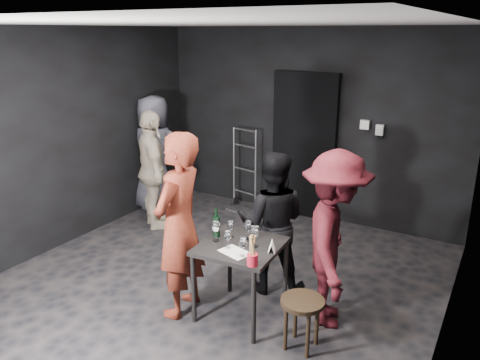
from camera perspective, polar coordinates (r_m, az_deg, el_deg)
The scene contains 26 objects.
floor at distance 5.17m, azimuth -3.63°, elevation -12.96°, with size 4.50×5.00×0.02m, color black.
ceiling at distance 4.45m, azimuth -4.35°, elevation 18.51°, with size 4.50×5.00×0.02m, color silver.
wall_back at distance 6.78m, azimuth 8.11°, elevation 6.64°, with size 4.50×0.04×2.70m, color black.
wall_left at distance 6.15m, azimuth -21.60°, elevation 4.42°, with size 0.04×5.00×2.70m, color black.
wall_right at distance 3.89m, azimuth 24.65°, elevation -3.29°, with size 0.04×5.00×2.70m, color black.
doorway at distance 6.79m, azimuth 7.80°, elevation 4.07°, with size 0.95×0.10×2.10m, color black.
wallbox_upper at distance 6.44m, azimuth 15.00°, elevation 6.54°, with size 0.12×0.06×0.12m, color #B7B7B2.
wallbox_lower at distance 6.40m, azimuth 16.68°, elevation 5.87°, with size 0.10×0.06×0.14m, color #B7B7B2.
hand_truck at distance 7.17m, azimuth 0.39°, elevation -1.89°, with size 0.42×0.35×1.26m.
tasting_table at distance 4.41m, azimuth 0.07°, elevation -9.00°, with size 0.72×0.72×0.75m.
stool at distance 4.16m, azimuth 7.59°, elevation -15.28°, with size 0.38×0.38×0.47m.
server_red at distance 4.36m, azimuth -7.55°, elevation -3.46°, with size 0.78×0.51×2.14m, color maroon.
woman_black at distance 4.83m, azimuth 3.90°, elevation -5.14°, with size 0.74×0.41×1.52m, color black.
man_maroon at distance 4.31m, azimuth 11.46°, elevation -6.10°, with size 1.19×0.55×1.84m, color #4B1118.
bystander_cream at distance 6.45m, azimuth -10.66°, elevation 1.80°, with size 1.05×0.50×1.80m, color beige.
bystander_grey at distance 7.07m, azimuth -10.39°, elevation 4.26°, with size 1.00×0.55×2.04m, color #565564.
tasting_mat at distance 4.22m, azimuth -0.61°, elevation -8.79°, with size 0.27×0.18×0.00m, color white.
wine_glass_a at distance 4.40m, azimuth -2.96°, elevation -6.16°, with size 0.08×0.08×0.22m, color white, non-canonical shape.
wine_glass_b at distance 4.48m, azimuth -1.14°, elevation -5.92°, with size 0.07×0.07×0.18m, color white, non-canonical shape.
wine_glass_c at distance 4.44m, azimuth 1.01°, elevation -6.03°, with size 0.07×0.07×0.20m, color white, non-canonical shape.
wine_glass_d at distance 4.26m, azimuth -1.47°, elevation -7.19°, with size 0.07×0.07×0.18m, color white, non-canonical shape.
wine_glass_e at distance 4.11m, azimuth 0.35°, elevation -8.08°, with size 0.07×0.07×0.19m, color white, non-canonical shape.
wine_glass_f at distance 4.28m, azimuth 1.84°, elevation -6.80°, with size 0.08×0.08×0.22m, color white, non-canonical shape.
wine_bottle at distance 4.49m, azimuth -2.89°, elevation -5.56°, with size 0.07×0.07×0.29m.
breadstick_cup at distance 3.95m, azimuth 1.53°, elevation -8.67°, with size 0.09×0.09×0.29m.
reserved_card at distance 4.24m, azimuth 3.72°, elevation -8.04°, with size 0.07×0.12×0.09m, color white, non-canonical shape.
Camera 1 is at (2.53, -3.66, 2.64)m, focal length 35.00 mm.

